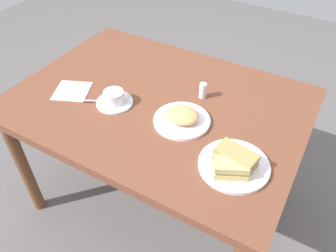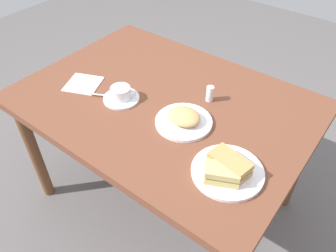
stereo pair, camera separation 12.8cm
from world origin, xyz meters
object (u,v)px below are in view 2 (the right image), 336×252
Objects in this scene: sandwich_back at (222,174)px; napkin at (83,84)px; dining_table at (164,113)px; side_plate at (184,122)px; coffee_saucer at (121,98)px; coffee_cup at (121,92)px; spoon at (104,95)px; sandwich_front at (229,164)px; sandwich_plate at (227,172)px; salt_shaker at (210,94)px.

sandwich_back is 0.87× the size of napkin.
dining_table is 5.48× the size of side_plate.
coffee_saucer is (0.58, -0.13, -0.04)m from sandwich_back.
spoon is at bearing 27.54° from coffee_cup.
coffee_cup is (0.58, -0.08, -0.00)m from sandwich_front.
sandwich_front is (-0.43, 0.19, 0.12)m from dining_table.
coffee_cup reaches higher than spoon.
side_plate is at bearing -31.41° from sandwich_back.
coffee_cup reaches higher than napkin.
salt_shaker is (0.27, -0.31, 0.03)m from sandwich_plate.
dining_table is at bearing -29.27° from sandwich_back.
coffee_cup is at bearing -146.32° from coffee_saucer.
dining_table is 9.64× the size of sandwich_back.
coffee_cup is at bearing -173.58° from napkin.
coffee_cup is at bearing 37.73° from dining_table.
napkin is at bearing -4.12° from sandwich_plate.
salt_shaker reaches higher than coffee_cup.
dining_table is 7.96× the size of coffee_saucer.
sandwich_front is at bearing 131.31° from salt_shaker.
spoon is at bearing -4.01° from sandwich_plate.
salt_shaker is at bearing -52.72° from sandwich_back.
coffee_cup is at bearing -7.77° from sandwich_front.
coffee_saucer is 1.54× the size of coffee_cup.
coffee_saucer is at bearing 7.01° from side_plate.
sandwich_back is 0.60m from coffee_cup.
salt_shaker is at bearing -144.45° from dining_table.
coffee_cup is 0.31m from side_plate.
dining_table is at bearing 35.55° from salt_shaker.
sandwich_back is at bearing 127.28° from salt_shaker.
sandwich_front is at bearing -100.27° from sandwich_plate.
sandwich_plate is 1.68× the size of napkin.
spoon is (0.07, 0.04, -0.03)m from coffee_cup.
sandwich_back is (-0.44, 0.24, 0.12)m from dining_table.
salt_shaker is at bearing -143.41° from coffee_saucer.
coffee_saucer is at bearing -12.53° from sandwich_back.
sandwich_back is at bearing 171.87° from spoon.
dining_table is at bearing -25.40° from side_plate.
coffee_saucer is at bearing -7.68° from sandwich_front.
sandwich_front is at bearing 176.14° from napkin.
dining_table is 13.64× the size of spoon.
sandwich_back is (-0.00, 0.05, -0.00)m from sandwich_front.
side_plate reaches higher than coffee_saucer.
sandwich_plate is 0.04m from sandwich_front.
salt_shaker is (-0.16, -0.12, 0.11)m from dining_table.
sandwich_back is 0.32m from side_plate.
dining_table is at bearing -24.44° from sandwich_plate.
coffee_cup is 0.23m from napkin.
coffee_saucer is (0.58, -0.08, -0.04)m from sandwich_front.
coffee_saucer is (0.58, -0.08, -0.00)m from sandwich_plate.
coffee_saucer is 2.25× the size of salt_shaker.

